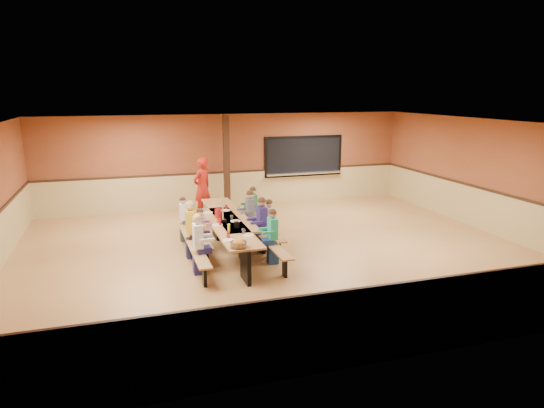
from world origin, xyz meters
name	(u,v)px	position (x,y,z in m)	size (l,w,h in m)	color
ground	(276,252)	(0.00, 0.00, 0.00)	(12.00, 12.00, 0.00)	#9A693A
room_envelope	(276,224)	(0.00, 0.00, 0.69)	(12.04, 10.04, 3.02)	brown
kitchen_pass_through	(304,158)	(2.60, 4.96, 1.49)	(2.78, 0.28, 1.38)	black
structural_post	(227,163)	(-0.20, 4.40, 1.50)	(0.18, 0.18, 3.00)	black
cafeteria_table_main	(229,235)	(-1.12, 0.01, 0.53)	(1.91, 3.70, 0.74)	#A47341
cafeteria_table_second	(228,221)	(-0.89, 1.14, 0.53)	(1.91, 3.70, 0.74)	#A47341
seated_child_white_left	(198,245)	(-1.95, -0.85, 0.63)	(0.40, 0.32, 1.26)	silver
seated_adult_yellow	(191,230)	(-1.95, 0.21, 0.65)	(0.42, 0.34, 1.31)	gold
seated_child_grey_left	(183,219)	(-1.95, 1.55, 0.56)	(0.33, 0.27, 1.13)	white
seated_child_teal_right	(273,237)	(-0.30, -0.72, 0.61)	(0.37, 0.30, 1.21)	#25AD8C
seated_child_navy_right	(262,225)	(-0.30, 0.13, 0.65)	(0.41, 0.34, 1.29)	navy
seated_child_char_right	(250,215)	(-0.30, 1.18, 0.63)	(0.39, 0.32, 1.25)	#4E5159
seated_child_purple_sec	(201,232)	(-1.71, 0.30, 0.55)	(0.32, 0.26, 1.10)	#815286
seated_child_green_sec	(253,210)	(-0.06, 1.78, 0.61)	(0.38, 0.31, 1.22)	#2A6947
seated_child_tan_sec	(269,224)	(-0.06, 0.32, 0.60)	(0.36, 0.30, 1.19)	#A6A485
standing_woman	(202,188)	(-1.09, 3.73, 0.91)	(0.66, 0.44, 1.82)	#AB1D13
punch_pitcher	(218,213)	(-1.21, 0.75, 0.85)	(0.16, 0.16, 0.22)	#AD1719
chip_bowl	(239,244)	(-1.27, -1.60, 0.81)	(0.32, 0.32, 0.15)	orange
napkin_dispenser	(237,225)	(-0.98, -0.20, 0.80)	(0.10, 0.14, 0.13)	black
condiment_mustard	(229,228)	(-1.21, -0.47, 0.82)	(0.06, 0.06, 0.17)	yellow
condiment_ketchup	(220,222)	(-1.31, 0.06, 0.82)	(0.06, 0.06, 0.17)	#B2140F
table_paddle	(223,216)	(-1.18, 0.36, 0.88)	(0.16, 0.16, 0.56)	black
place_settings	(228,223)	(-1.12, 0.01, 0.80)	(0.65, 3.30, 0.11)	beige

